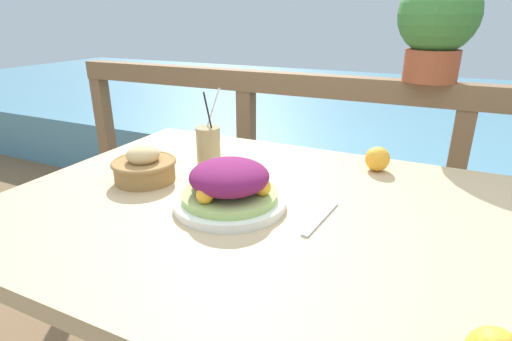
{
  "coord_description": "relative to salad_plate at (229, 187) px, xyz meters",
  "views": [
    {
      "loc": [
        0.37,
        -0.8,
        1.2
      ],
      "look_at": [
        -0.03,
        0.06,
        0.83
      ],
      "focal_mm": 28.0,
      "sensor_mm": 36.0,
      "label": 1
    }
  ],
  "objects": [
    {
      "name": "patio_table",
      "position": [
        0.06,
        0.04,
        -0.14
      ],
      "size": [
        1.26,
        0.95,
        0.77
      ],
      "color": "tan",
      "rests_on": "ground_plane"
    },
    {
      "name": "bread_basket",
      "position": [
        -0.29,
        0.04,
        -0.01
      ],
      "size": [
        0.18,
        0.18,
        0.1
      ],
      "color": "olive",
      "rests_on": "patio_table"
    },
    {
      "name": "knife",
      "position": [
        0.22,
        0.03,
        -0.05
      ],
      "size": [
        0.03,
        0.18,
        0.0
      ],
      "color": "silver",
      "rests_on": "patio_table"
    },
    {
      "name": "sea_backdrop",
      "position": [
        0.06,
        3.38,
        -0.61
      ],
      "size": [
        12.0,
        4.0,
        0.41
      ],
      "color": "#568EA8",
      "rests_on": "ground_plane"
    },
    {
      "name": "drink_glass",
      "position": [
        -0.17,
        0.19,
        0.02
      ],
      "size": [
        0.08,
        0.08,
        0.24
      ],
      "color": "tan",
      "rests_on": "patio_table"
    },
    {
      "name": "orange_near_glass",
      "position": [
        0.28,
        0.39,
        -0.01
      ],
      "size": [
        0.07,
        0.07,
        0.07
      ],
      "color": "#F9A328",
      "rests_on": "patio_table"
    },
    {
      "name": "railing_fence",
      "position": [
        0.06,
        0.88,
        -0.12
      ],
      "size": [
        2.8,
        0.08,
        0.97
      ],
      "color": "brown",
      "rests_on": "ground_plane"
    },
    {
      "name": "potted_plant",
      "position": [
        0.36,
        0.88,
        0.36
      ],
      "size": [
        0.28,
        0.28,
        0.37
      ],
      "color": "#A34C2D",
      "rests_on": "railing_fence"
    },
    {
      "name": "salad_plate",
      "position": [
        0.0,
        0.0,
        0.0
      ],
      "size": [
        0.27,
        0.27,
        0.11
      ],
      "color": "white",
      "rests_on": "patio_table"
    }
  ]
}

